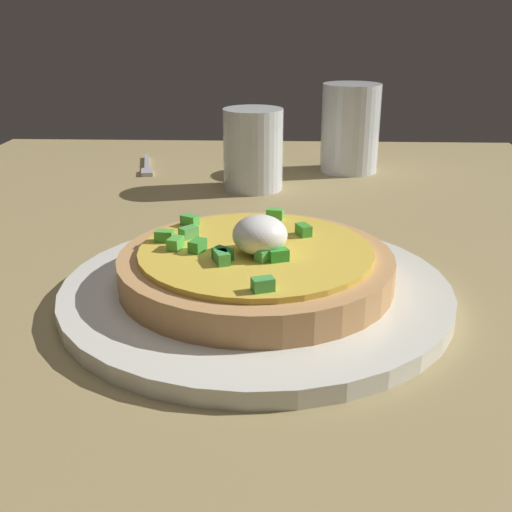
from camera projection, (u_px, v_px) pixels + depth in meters
The scene contains 6 objects.
dining_table at pixel (221, 348), 40.78cm from camera, with size 124.34×78.06×3.00cm, color #968354.
plate at pixel (256, 290), 44.15cm from camera, with size 27.23×27.23×1.20cm, color silver.
pizza at pixel (256, 265), 43.40cm from camera, with size 19.07×19.07×5.18cm.
cup_near at pixel (253, 150), 70.18cm from camera, with size 6.72×6.72×9.03cm.
cup_far at pixel (350, 130), 77.94cm from camera, with size 7.21×7.21×10.79cm.
fork at pixel (147, 167), 80.71cm from camera, with size 10.96×3.18×0.50cm.
Camera 1 is at (-35.64, -3.69, 22.00)cm, focal length 43.82 mm.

